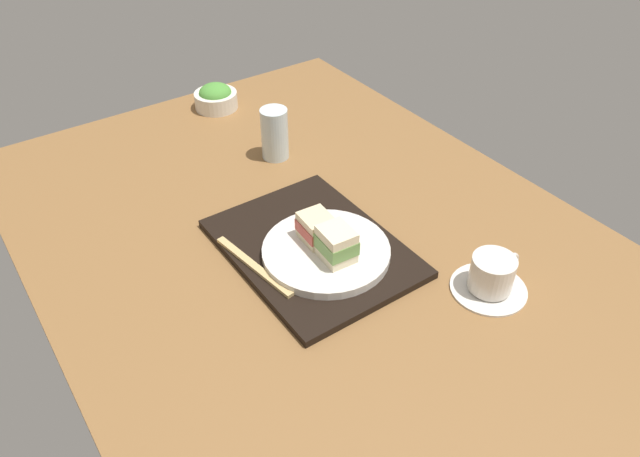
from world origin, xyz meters
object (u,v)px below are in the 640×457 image
(drinking_glass, at_px, (275,134))
(chopsticks_pair, at_px, (254,266))
(sandwich_far, at_px, (336,244))
(coffee_cup, at_px, (492,276))
(salad_bowl, at_px, (216,97))
(sandwich_plate, at_px, (326,251))
(sandwich_near, at_px, (317,228))

(drinking_glass, bearing_deg, chopsticks_pair, -37.23)
(sandwich_far, distance_m, coffee_cup, 0.28)
(salad_bowl, relative_size, drinking_glass, 0.93)
(chopsticks_pair, height_order, coffee_cup, coffee_cup)
(chopsticks_pair, xyz_separation_m, drinking_glass, (-0.32, 0.24, 0.04))
(salad_bowl, relative_size, coffee_cup, 0.82)
(sandwich_far, height_order, chopsticks_pair, sandwich_far)
(sandwich_plate, relative_size, sandwich_far, 3.43)
(sandwich_plate, height_order, drinking_glass, drinking_glass)
(sandwich_plate, bearing_deg, chopsticks_pair, -110.21)
(salad_bowl, bearing_deg, coffee_cup, 4.99)
(sandwich_far, distance_m, drinking_glass, 0.41)
(sandwich_far, distance_m, chopsticks_pair, 0.16)
(sandwich_near, height_order, sandwich_far, sandwich_far)
(coffee_cup, relative_size, drinking_glass, 1.12)
(sandwich_plate, bearing_deg, drinking_glass, 162.47)
(sandwich_plate, xyz_separation_m, sandwich_far, (0.03, -0.00, 0.04))
(sandwich_near, height_order, drinking_glass, drinking_glass)
(sandwich_near, xyz_separation_m, salad_bowl, (-0.63, 0.11, -0.03))
(chopsticks_pair, bearing_deg, salad_bowl, 158.52)
(coffee_cup, xyz_separation_m, drinking_glass, (-0.59, -0.08, 0.03))
(sandwich_near, xyz_separation_m, sandwich_far, (0.06, -0.00, 0.01))
(salad_bowl, distance_m, drinking_glass, 0.30)
(sandwich_near, distance_m, chopsticks_pair, 0.13)
(coffee_cup, bearing_deg, sandwich_plate, -139.61)
(chopsticks_pair, bearing_deg, sandwich_near, 83.36)
(sandwich_far, xyz_separation_m, coffee_cup, (0.19, 0.19, -0.03))
(sandwich_near, relative_size, chopsticks_pair, 0.32)
(sandwich_plate, xyz_separation_m, coffee_cup, (0.23, 0.19, 0.01))
(sandwich_far, height_order, drinking_glass, drinking_glass)
(sandwich_near, height_order, chopsticks_pair, sandwich_near)
(sandwich_plate, xyz_separation_m, sandwich_near, (-0.03, 0.00, 0.03))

